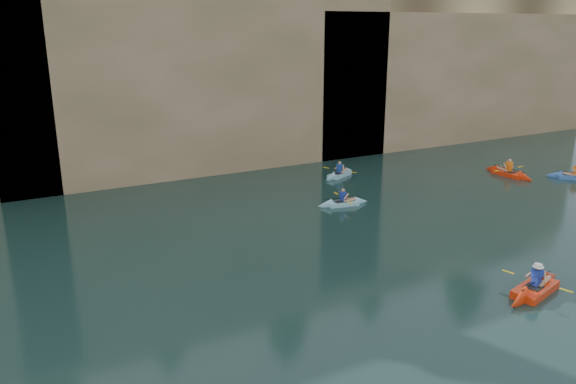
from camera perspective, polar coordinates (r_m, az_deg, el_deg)
name	(u,v)px	position (r m, az deg, el deg)	size (l,w,h in m)	color
ground	(459,366)	(16.03, 16.95, -16.59)	(160.00, 160.00, 0.00)	black
cliff	(145,65)	(40.47, -14.29, 12.40)	(70.00, 16.00, 12.00)	tan
cliff_slab_center	(212,76)	(34.04, -7.73, 11.56)	(24.00, 2.40, 11.40)	tan
cliff_slab_east	(461,76)	(45.22, 17.21, 11.19)	(26.00, 2.40, 9.84)	tan
sea_cave_center	(117,157)	(32.41, -17.00, 3.39)	(3.50, 1.00, 3.20)	black
sea_cave_east	(331,125)	(37.50, 4.42, 6.79)	(5.00, 1.00, 4.50)	black
main_kayaker	(535,288)	(20.68, 23.82, -8.94)	(3.56, 2.29, 1.29)	red
kayaker_ltblue_near	(343,203)	(28.00, 5.59, -1.09)	(2.77, 2.11, 1.06)	#88CCE4
kayaker_red_far	(508,173)	(35.87, 21.47, 1.80)	(2.48, 3.44, 1.26)	red
kayaker_ltblue_mid	(339,174)	(33.36, 5.24, 1.83)	(2.98, 2.06, 1.13)	#7BB8CE
kayaker_blue_east	(575,177)	(36.65, 27.17, 1.38)	(2.60, 2.93, 1.15)	#396BC2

